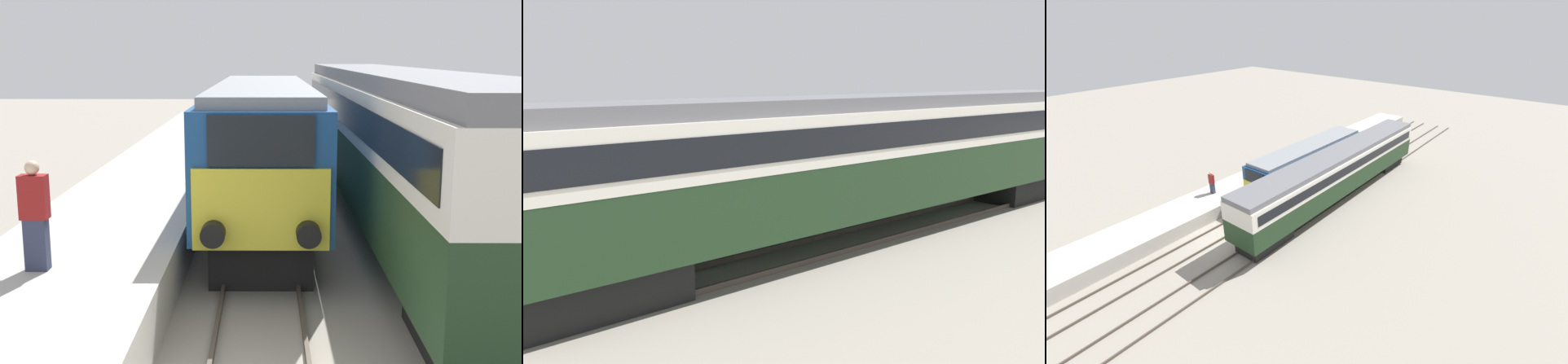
{
  "view_description": "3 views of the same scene",
  "coord_description": "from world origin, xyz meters",
  "views": [
    {
      "loc": [
        0.08,
        -7.5,
        4.48
      ],
      "look_at": [
        0.0,
        3.94,
        2.25
      ],
      "focal_mm": 45.0,
      "sensor_mm": 36.0,
      "label": 1
    },
    {
      "loc": [
        14.25,
        -2.9,
        4.59
      ],
      "look_at": [
        1.7,
        7.94,
        1.6
      ],
      "focal_mm": 40.0,
      "sensor_mm": 36.0,
      "label": 2
    },
    {
      "loc": [
        17.4,
        -11.7,
        13.82
      ],
      "look_at": [
        1.7,
        7.94,
        1.6
      ],
      "focal_mm": 24.0,
      "sensor_mm": 36.0,
      "label": 3
    }
  ],
  "objects": [
    {
      "name": "passenger_carriage",
      "position": [
        3.4,
        9.87,
        2.5
      ],
      "size": [
        2.75,
        21.33,
        4.1
      ],
      "color": "black",
      "rests_on": "ground_plane"
    },
    {
      "name": "person_on_platform",
      "position": [
        -3.63,
        2.69,
        1.93
      ],
      "size": [
        0.44,
        0.26,
        1.81
      ],
      "color": "#2D334C",
      "rests_on": "platform_left"
    },
    {
      "name": "locomotive",
      "position": [
        0.0,
        10.25,
        2.08
      ],
      "size": [
        2.7,
        13.14,
        3.74
      ],
      "color": "black",
      "rests_on": "ground_plane"
    },
    {
      "name": "platform_left",
      "position": [
        -3.3,
        8.0,
        0.51
      ],
      "size": [
        3.5,
        50.0,
        1.02
      ],
      "color": "#B7B2A8",
      "rests_on": "ground_plane"
    },
    {
      "name": "rails_far_track",
      "position": [
        3.4,
        5.0,
        0.07
      ],
      "size": [
        1.5,
        60.0,
        0.14
      ],
      "color": "#4C4238",
      "rests_on": "ground_plane"
    },
    {
      "name": "rails_near_track",
      "position": [
        0.0,
        5.0,
        0.07
      ],
      "size": [
        1.51,
        60.0,
        0.14
      ],
      "color": "#4C4238",
      "rests_on": "ground_plane"
    }
  ]
}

